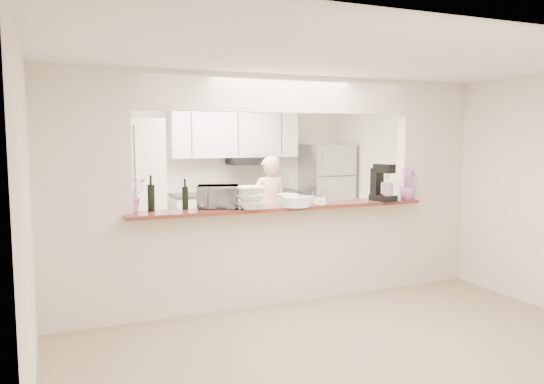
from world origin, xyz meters
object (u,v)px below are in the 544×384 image
toaster_oven (218,197)px  stand_mixer (382,184)px  person (269,209)px  refrigerator (326,194)px

toaster_oven → stand_mixer: stand_mixer is taller
stand_mixer → person: bearing=106.4°
refrigerator → person: refrigerator is taller
refrigerator → person: (-1.39, -0.78, -0.08)m
toaster_oven → person: 2.31m
refrigerator → toaster_oven: bearing=-136.6°
person → stand_mixer: bearing=106.1°
toaster_oven → person: size_ratio=0.28×
refrigerator → stand_mixer: (-0.80, -2.79, 0.43)m
refrigerator → toaster_oven: 3.80m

